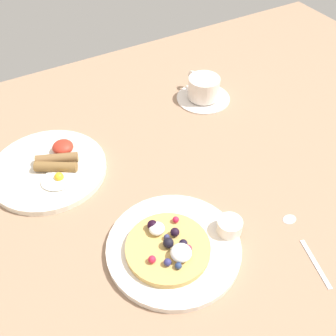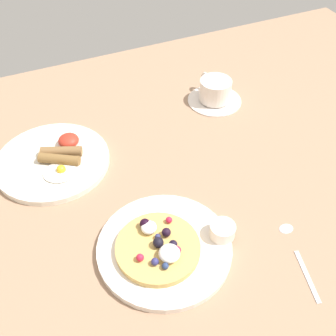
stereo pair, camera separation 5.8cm
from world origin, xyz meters
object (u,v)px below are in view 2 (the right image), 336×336
object	(u,v)px
breakfast_plate	(53,161)
teaspoon	(294,246)
coffee_saucer	(214,100)
pancake_plate	(164,248)
coffee_cup	(215,89)
syrup_ramekin	(222,230)

from	to	relation	value
breakfast_plate	teaspoon	bearing A→B (deg)	-48.13
breakfast_plate	coffee_saucer	size ratio (longest dim) A/B	1.78
pancake_plate	coffee_cup	distance (cm)	47.90
syrup_ramekin	teaspoon	xyz separation A→B (cm)	(11.42, -6.77, -2.48)
coffee_saucer	coffee_cup	distance (cm)	3.19
syrup_ramekin	coffee_saucer	bearing A→B (deg)	63.19
pancake_plate	coffee_cup	size ratio (longest dim) A/B	2.22
coffee_saucer	pancake_plate	bearing A→B (deg)	-129.41
pancake_plate	syrup_ramekin	bearing A→B (deg)	-11.23
coffee_saucer	coffee_cup	xyz separation A→B (cm)	(-0.01, 0.16, 3.19)
syrup_ramekin	teaspoon	size ratio (longest dim) A/B	0.29
pancake_plate	coffee_saucer	distance (cm)	47.70
coffee_cup	teaspoon	size ratio (longest dim) A/B	0.69
coffee_saucer	teaspoon	world-z (taller)	same
coffee_cup	coffee_saucer	bearing A→B (deg)	-87.58
pancake_plate	syrup_ramekin	world-z (taller)	syrup_ramekin
coffee_saucer	teaspoon	bearing A→B (deg)	-100.25
pancake_plate	coffee_saucer	size ratio (longest dim) A/B	1.75
breakfast_plate	teaspoon	xyz separation A→B (cm)	(35.43, -39.53, -0.44)
coffee_saucer	coffee_cup	world-z (taller)	coffee_cup
syrup_ramekin	coffee_saucer	distance (cm)	43.71
coffee_cup	teaspoon	xyz separation A→B (cm)	(-8.26, -45.88, -3.29)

